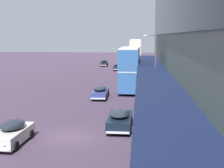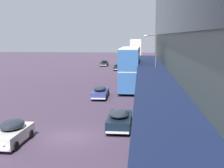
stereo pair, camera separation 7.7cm
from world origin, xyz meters
The scene contains 14 objects.
ground centered at (0.00, 0.00, 0.00)m, with size 240.00×240.00×0.00m, color #3F3044.
sidewalk_kerb centered at (11.00, 0.00, 0.07)m, with size 10.00×180.00×0.15m, color #A3998D.
transit_bus_kerbside_front centered at (4.12, 39.33, 1.83)m, with size 3.02×10.75×3.18m.
transit_bus_kerbside_rear centered at (3.76, 20.03, 3.13)m, with size 2.89×9.34×5.79m.
transit_bus_kerbside_far centered at (4.03, 51.66, 3.52)m, with size 2.83×9.66×6.55m.
sedan_second_mid centered at (-3.59, -1.77, 0.80)m, with size 2.07×4.37×1.65m.
sedan_trailing_near centered at (0.35, 45.74, 0.72)m, with size 1.89×4.59×1.45m.
sedan_second_near centered at (0.43, 14.75, 0.73)m, with size 1.92×5.05×1.47m.
sedan_oncoming_front centered at (-3.67, 54.81, 0.76)m, with size 1.93×4.32×1.55m.
sedan_lead_near centered at (3.55, 2.30, 0.77)m, with size 1.98×4.55×1.54m.
sedan_trailing_mid centered at (0.74, 58.04, 0.74)m, with size 2.02×4.72×1.48m.
sedan_far_back centered at (4.12, 59.71, 0.75)m, with size 2.02×4.72×1.52m.
pedestrian_at_kerb centered at (7.50, 6.39, 1.18)m, with size 0.33×0.62×1.86m.
street_lamp centered at (6.73, 14.21, 4.40)m, with size 1.50×0.28×7.35m.
Camera 2 is at (5.10, -21.59, 7.29)m, focal length 50.00 mm.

